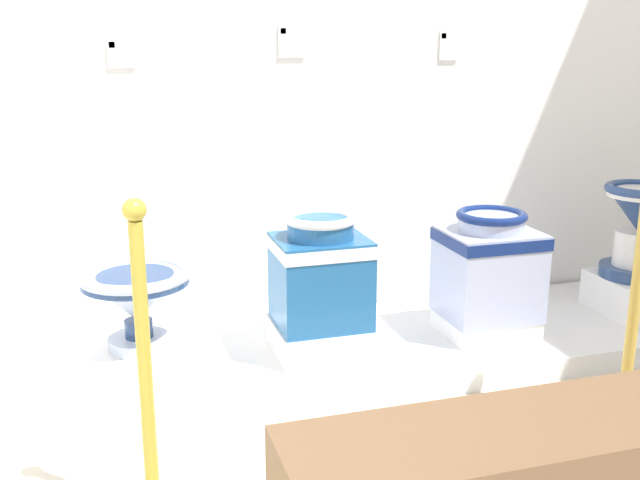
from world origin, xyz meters
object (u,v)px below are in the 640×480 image
(antique_toilet_squat_floral, at_px, (638,221))
(info_placard_second, at_px, (121,53))
(plinth_block_slender_white, at_px, (321,338))
(antique_toilet_slender_white, at_px, (321,269))
(plinth_block_rightmost, at_px, (141,359))
(stanchion_post_near_left, at_px, (149,430))
(antique_toilet_pale_glazed, at_px, (489,263))
(info_placard_fourth, at_px, (449,45))
(plinth_block_squat_floral, at_px, (630,294))
(info_placard_third, at_px, (291,41))
(antique_toilet_rightmost, at_px, (136,295))
(stanchion_post_near_right, at_px, (629,351))
(plinth_block_pale_glazed, at_px, (485,324))

(antique_toilet_squat_floral, xyz_separation_m, info_placard_second, (-2.23, 0.47, 0.75))
(plinth_block_slender_white, height_order, antique_toilet_slender_white, antique_toilet_slender_white)
(plinth_block_rightmost, bearing_deg, plinth_block_slender_white, -1.87)
(plinth_block_rightmost, relative_size, stanchion_post_near_left, 0.39)
(antique_toilet_pale_glazed, bearing_deg, antique_toilet_slender_white, 179.71)
(info_placard_fourth, height_order, stanchion_post_near_left, info_placard_fourth)
(antique_toilet_squat_floral, bearing_deg, plinth_block_rightmost, -179.78)
(plinth_block_squat_floral, bearing_deg, info_placard_third, 162.65)
(antique_toilet_rightmost, relative_size, antique_toilet_slender_white, 0.92)
(plinth_block_squat_floral, bearing_deg, plinth_block_slender_white, -178.81)
(plinth_block_rightmost, height_order, antique_toilet_rightmost, antique_toilet_rightmost)
(plinth_block_rightmost, height_order, stanchion_post_near_right, stanchion_post_near_right)
(antique_toilet_pale_glazed, bearing_deg, info_placard_fourth, 87.82)
(info_placard_fourth, bearing_deg, antique_toilet_slender_white, -146.84)
(antique_toilet_rightmost, bearing_deg, plinth_block_pale_glazed, -1.06)
(antique_toilet_squat_floral, distance_m, info_placard_fourth, 1.19)
(plinth_block_rightmost, xyz_separation_m, info_placard_fourth, (1.49, 0.48, 1.17))
(plinth_block_slender_white, relative_size, plinth_block_squat_floral, 1.08)
(antique_toilet_squat_floral, xyz_separation_m, info_placard_fourth, (-0.76, 0.47, 0.78))
(plinth_block_rightmost, xyz_separation_m, antique_toilet_pale_glazed, (1.47, -0.03, 0.27))
(plinth_block_slender_white, xyz_separation_m, stanchion_post_near_left, (-0.74, -0.77, 0.12))
(info_placard_third, bearing_deg, antique_toilet_pale_glazed, -34.78)
(info_placard_third, relative_size, stanchion_post_near_left, 0.15)
(info_placard_fourth, relative_size, stanchion_post_near_left, 0.14)
(antique_toilet_slender_white, xyz_separation_m, stanchion_post_near_left, (-0.74, -0.77, -0.18))
(antique_toilet_squat_floral, xyz_separation_m, info_placard_third, (-1.51, 0.47, 0.80))
(antique_toilet_rightmost, distance_m, stanchion_post_near_left, 0.81)
(stanchion_post_near_right, bearing_deg, plinth_block_pale_glazed, 102.18)
(info_placard_fourth, xyz_separation_m, stanchion_post_near_left, (-1.51, -1.28, -1.04))
(plinth_block_squat_floral, bearing_deg, antique_toilet_pale_glazed, -177.39)
(plinth_block_slender_white, xyz_separation_m, antique_toilet_pale_glazed, (0.75, -0.00, 0.25))
(plinth_block_squat_floral, bearing_deg, stanchion_post_near_right, -129.60)
(antique_toilet_pale_glazed, distance_m, info_placard_fourth, 1.04)
(antique_toilet_rightmost, xyz_separation_m, info_placard_third, (0.74, 0.48, 0.93))
(plinth_block_squat_floral, height_order, info_placard_fourth, info_placard_fourth)
(antique_toilet_slender_white, xyz_separation_m, info_placard_second, (-0.70, 0.50, 0.83))
(antique_toilet_rightmost, height_order, info_placard_fourth, info_placard_fourth)
(antique_toilet_slender_white, height_order, info_placard_third, info_placard_third)
(info_placard_second, bearing_deg, stanchion_post_near_left, -91.86)
(info_placard_third, distance_m, info_placard_fourth, 0.75)
(info_placard_third, bearing_deg, stanchion_post_near_right, -54.16)
(antique_toilet_rightmost, height_order, plinth_block_slender_white, antique_toilet_rightmost)
(antique_toilet_rightmost, distance_m, antique_toilet_pale_glazed, 1.47)
(plinth_block_pale_glazed, xyz_separation_m, antique_toilet_squat_floral, (0.78, 0.04, 0.40))
(antique_toilet_slender_white, bearing_deg, antique_toilet_pale_glazed, -0.29)
(plinth_block_squat_floral, xyz_separation_m, info_placard_fourth, (-0.76, 0.47, 1.13))
(plinth_block_rightmost, relative_size, plinth_block_slender_white, 0.96)
(plinth_block_pale_glazed, distance_m, stanchion_post_near_left, 1.68)
(info_placard_fourth, distance_m, stanchion_post_near_left, 2.24)
(plinth_block_rightmost, height_order, plinth_block_pale_glazed, plinth_block_rightmost)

